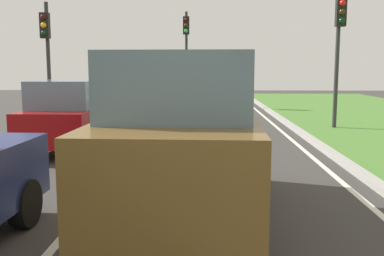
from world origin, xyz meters
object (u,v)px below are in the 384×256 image
at_px(traffic_light_overhead_left, 47,44).
at_px(traffic_light_far_median, 186,43).
at_px(car_suv_ahead, 183,136).
at_px(car_hatchback_far, 70,115).
at_px(traffic_light_near_right, 339,37).

height_order(traffic_light_overhead_left, traffic_light_far_median, traffic_light_far_median).
relative_size(traffic_light_overhead_left, traffic_light_far_median, 0.89).
bearing_deg(traffic_light_overhead_left, car_suv_ahead, -61.37).
distance_m(car_suv_ahead, traffic_light_far_median, 17.30).
relative_size(car_suv_ahead, traffic_light_overhead_left, 1.03).
xyz_separation_m(car_suv_ahead, car_hatchback_far, (-3.15, 5.09, -0.28)).
xyz_separation_m(car_suv_ahead, traffic_light_far_median, (-0.71, 17.14, 2.17)).
relative_size(car_suv_ahead, car_hatchback_far, 1.23).
distance_m(traffic_light_near_right, traffic_light_overhead_left, 10.22).
height_order(car_suv_ahead, traffic_light_far_median, traffic_light_far_median).
relative_size(car_hatchback_far, traffic_light_far_median, 0.75).
bearing_deg(car_hatchback_far, traffic_light_near_right, 26.74).
height_order(car_hatchback_far, traffic_light_far_median, traffic_light_far_median).
distance_m(car_suv_ahead, traffic_light_overhead_left, 11.50).
bearing_deg(car_suv_ahead, traffic_light_far_median, 94.16).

